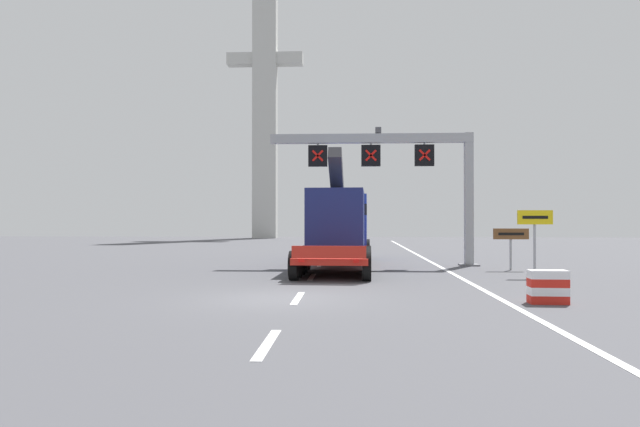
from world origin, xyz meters
The scene contains 9 objects.
ground centered at (0.00, 0.00, 0.00)m, with size 112.00×112.00×0.00m, color #4C4C51.
lane_markings centered at (0.45, 21.35, 0.01)m, with size 0.20×57.29×0.01m.
edge_line_right centered at (6.20, 12.00, 0.01)m, with size 0.20×63.00×0.01m, color silver.
overhead_lane_gantry centered at (4.36, 12.02, 5.15)m, with size 10.17×0.90×6.77m.
heavy_haul_truck_red centered at (1.46, 12.24, 1.99)m, with size 3.41×14.13×5.30m.
exit_sign_yellow centered at (9.22, 6.73, 1.98)m, with size 1.37×0.15×2.62m.
tourist_info_sign_brown centered at (9.08, 9.62, 1.42)m, with size 1.55×0.15×1.85m.
crash_barrier_striped centered at (7.27, -0.60, 0.45)m, with size 1.02×0.53×0.90m.
bridge_pylon_distant centered at (-8.18, 51.68, 17.53)m, with size 9.00×2.00×34.28m.
Camera 1 is at (1.96, -16.46, 2.28)m, focal length 32.48 mm.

